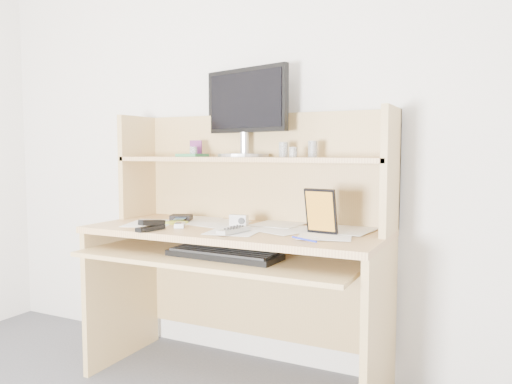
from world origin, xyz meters
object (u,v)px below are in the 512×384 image
at_px(game_case, 321,211).
at_px(monitor, 246,110).
at_px(keyboard, 224,254).
at_px(tv_remote, 234,230).
at_px(desk, 243,237).

height_order(game_case, monitor, monitor).
bearing_deg(keyboard, tv_remote, 58.17).
height_order(desk, tv_remote, desk).
height_order(keyboard, monitor, monitor).
height_order(tv_remote, monitor, monitor).
distance_m(desk, game_case, 0.47).
bearing_deg(game_case, keyboard, -149.21).
height_order(desk, monitor, monitor).
bearing_deg(monitor, keyboard, -60.47).
distance_m(keyboard, monitor, 0.78).
height_order(desk, keyboard, desk).
xyz_separation_m(desk, game_case, (0.43, -0.10, 0.16)).
bearing_deg(monitor, tv_remote, -55.23).
relative_size(game_case, monitor, 0.38).
distance_m(game_case, monitor, 0.72).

